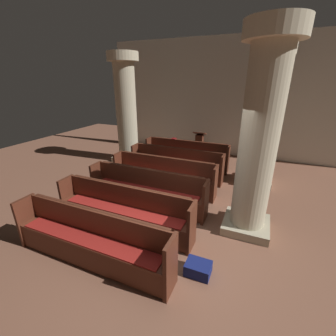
{
  "coord_description": "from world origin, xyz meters",
  "views": [
    {
      "loc": [
        1.41,
        -3.35,
        2.98
      ],
      "look_at": [
        -0.8,
        1.83,
        0.75
      ],
      "focal_mm": 24.0,
      "sensor_mm": 36.0,
      "label": 1
    }
  ],
  "objects_px": {
    "pew_row_0": "(186,154)",
    "kneeler_box_navy": "(198,268)",
    "pew_row_5": "(90,238)",
    "pew_row_3": "(146,188)",
    "pew_row_4": "(123,209)",
    "pew_row_2": "(163,174)",
    "pillar_aisle_side": "(263,117)",
    "lectern": "(199,147)",
    "pew_row_1": "(176,162)",
    "pillar_aisle_rear": "(259,137)",
    "pillar_far_side": "(126,108)",
    "hymn_book": "(174,139)"
  },
  "relations": [
    {
      "from": "pew_row_0",
      "to": "kneeler_box_navy",
      "type": "height_order",
      "value": "pew_row_0"
    },
    {
      "from": "pew_row_5",
      "to": "kneeler_box_navy",
      "type": "height_order",
      "value": "pew_row_5"
    },
    {
      "from": "pew_row_3",
      "to": "pew_row_4",
      "type": "xyz_separation_m",
      "value": [
        0.0,
        -1.0,
        0.0
      ]
    },
    {
      "from": "pew_row_2",
      "to": "pillar_aisle_side",
      "type": "distance_m",
      "value": 3.23
    },
    {
      "from": "lectern",
      "to": "pew_row_1",
      "type": "bearing_deg",
      "value": -93.99
    },
    {
      "from": "pew_row_0",
      "to": "pillar_aisle_rear",
      "type": "height_order",
      "value": "pillar_aisle_rear"
    },
    {
      "from": "pew_row_1",
      "to": "lectern",
      "type": "height_order",
      "value": "lectern"
    },
    {
      "from": "pillar_far_side",
      "to": "pillar_aisle_rear",
      "type": "height_order",
      "value": "same"
    },
    {
      "from": "pew_row_1",
      "to": "pew_row_2",
      "type": "height_order",
      "value": "same"
    },
    {
      "from": "pillar_aisle_rear",
      "to": "lectern",
      "type": "bearing_deg",
      "value": 118.14
    },
    {
      "from": "pew_row_0",
      "to": "pillar_aisle_side",
      "type": "bearing_deg",
      "value": -9.24
    },
    {
      "from": "pew_row_1",
      "to": "pew_row_4",
      "type": "relative_size",
      "value": 1.0
    },
    {
      "from": "pillar_far_side",
      "to": "pillar_aisle_side",
      "type": "bearing_deg",
      "value": -3.12
    },
    {
      "from": "kneeler_box_navy",
      "to": "pew_row_0",
      "type": "bearing_deg",
      "value": 111.26
    },
    {
      "from": "pew_row_1",
      "to": "pew_row_3",
      "type": "bearing_deg",
      "value": -90.0
    },
    {
      "from": "pew_row_4",
      "to": "pillar_far_side",
      "type": "height_order",
      "value": "pillar_far_side"
    },
    {
      "from": "pew_row_3",
      "to": "pillar_aisle_rear",
      "type": "relative_size",
      "value": 0.78
    },
    {
      "from": "pew_row_2",
      "to": "pew_row_5",
      "type": "bearing_deg",
      "value": -90.0
    },
    {
      "from": "pew_row_2",
      "to": "pillar_far_side",
      "type": "height_order",
      "value": "pillar_far_side"
    },
    {
      "from": "pew_row_5",
      "to": "pillar_far_side",
      "type": "bearing_deg",
      "value": 115.47
    },
    {
      "from": "pillar_aisle_rear",
      "to": "pew_row_4",
      "type": "bearing_deg",
      "value": -156.29
    },
    {
      "from": "lectern",
      "to": "kneeler_box_navy",
      "type": "xyz_separation_m",
      "value": [
        1.61,
        -5.72,
        -0.35
      ]
    },
    {
      "from": "hymn_book",
      "to": "kneeler_box_navy",
      "type": "bearing_deg",
      "value": -63.92
    },
    {
      "from": "pew_row_1",
      "to": "pillar_aisle_rear",
      "type": "distance_m",
      "value": 3.42
    },
    {
      "from": "pew_row_0",
      "to": "lectern",
      "type": "relative_size",
      "value": 2.78
    },
    {
      "from": "pew_row_4",
      "to": "pew_row_5",
      "type": "height_order",
      "value": "same"
    },
    {
      "from": "pew_row_3",
      "to": "kneeler_box_navy",
      "type": "relative_size",
      "value": 7.35
    },
    {
      "from": "pew_row_5",
      "to": "hymn_book",
      "type": "xyz_separation_m",
      "value": [
        -0.55,
        5.19,
        0.45
      ]
    },
    {
      "from": "pew_row_4",
      "to": "pew_row_2",
      "type": "bearing_deg",
      "value": 90.0
    },
    {
      "from": "pillar_aisle_rear",
      "to": "pillar_aisle_side",
      "type": "bearing_deg",
      "value": 90.0
    },
    {
      "from": "kneeler_box_navy",
      "to": "pew_row_5",
      "type": "bearing_deg",
      "value": -165.21
    },
    {
      "from": "pew_row_2",
      "to": "pillar_far_side",
      "type": "xyz_separation_m",
      "value": [
        -2.32,
        1.87,
        1.5
      ]
    },
    {
      "from": "pew_row_1",
      "to": "pillar_far_side",
      "type": "distance_m",
      "value": 2.89
    },
    {
      "from": "pew_row_3",
      "to": "pillar_aisle_rear",
      "type": "xyz_separation_m",
      "value": [
        2.37,
        0.04,
        1.5
      ]
    },
    {
      "from": "pew_row_5",
      "to": "pillar_aisle_side",
      "type": "xyz_separation_m",
      "value": [
        2.37,
        4.61,
        1.5
      ]
    },
    {
      "from": "kneeler_box_navy",
      "to": "pew_row_1",
      "type": "bearing_deg",
      "value": 116.53
    },
    {
      "from": "pew_row_2",
      "to": "pillar_aisle_rear",
      "type": "relative_size",
      "value": 0.78
    },
    {
      "from": "pew_row_0",
      "to": "pew_row_5",
      "type": "height_order",
      "value": "same"
    },
    {
      "from": "pillar_far_side",
      "to": "pew_row_4",
      "type": "bearing_deg",
      "value": -59.06
    },
    {
      "from": "pew_row_0",
      "to": "pew_row_5",
      "type": "bearing_deg",
      "value": -90.0
    },
    {
      "from": "pew_row_0",
      "to": "pillar_aisle_side",
      "type": "relative_size",
      "value": 0.78
    },
    {
      "from": "pew_row_0",
      "to": "kneeler_box_navy",
      "type": "xyz_separation_m",
      "value": [
        1.76,
        -4.53,
        -0.4
      ]
    },
    {
      "from": "pew_row_1",
      "to": "kneeler_box_navy",
      "type": "xyz_separation_m",
      "value": [
        1.76,
        -3.53,
        -0.4
      ]
    },
    {
      "from": "pew_row_0",
      "to": "hymn_book",
      "type": "xyz_separation_m",
      "value": [
        -0.55,
        0.19,
        0.45
      ]
    },
    {
      "from": "lectern",
      "to": "hymn_book",
      "type": "relative_size",
      "value": 5.08
    },
    {
      "from": "lectern",
      "to": "pillar_far_side",
      "type": "bearing_deg",
      "value": -151.96
    },
    {
      "from": "pillar_aisle_rear",
      "to": "pew_row_1",
      "type": "bearing_deg",
      "value": 140.42
    },
    {
      "from": "pew_row_2",
      "to": "lectern",
      "type": "relative_size",
      "value": 2.78
    },
    {
      "from": "pew_row_1",
      "to": "hymn_book",
      "type": "height_order",
      "value": "hymn_book"
    },
    {
      "from": "pillar_aisle_side",
      "to": "kneeler_box_navy",
      "type": "height_order",
      "value": "pillar_aisle_side"
    }
  ]
}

